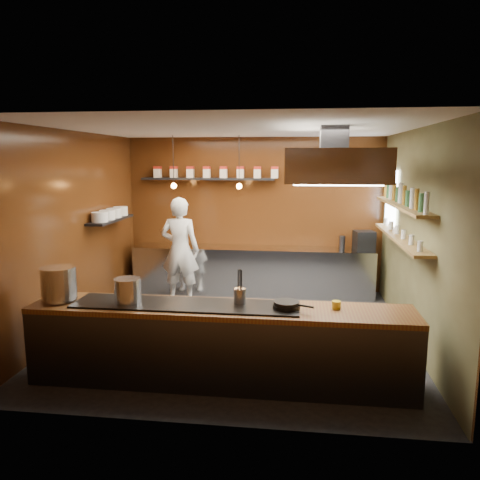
% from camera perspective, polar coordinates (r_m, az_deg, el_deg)
% --- Properties ---
extents(floor, '(5.00, 5.00, 0.00)m').
position_cam_1_polar(floor, '(7.18, -0.24, -11.21)').
color(floor, black).
rests_on(floor, ground).
extents(back_wall, '(5.00, 0.00, 5.00)m').
position_cam_1_polar(back_wall, '(9.25, 1.75, 3.13)').
color(back_wall, '#3E1B0B').
rests_on(back_wall, ground).
extents(left_wall, '(0.00, 5.00, 5.00)m').
position_cam_1_polar(left_wall, '(7.53, -19.48, 1.03)').
color(left_wall, '#3E1B0B').
rests_on(left_wall, ground).
extents(right_wall, '(0.00, 5.00, 5.00)m').
position_cam_1_polar(right_wall, '(6.93, 20.72, 0.24)').
color(right_wall, '#4B482A').
rests_on(right_wall, ground).
extents(ceiling, '(5.00, 5.00, 0.00)m').
position_cam_1_polar(ceiling, '(6.72, -0.25, 13.44)').
color(ceiling, silver).
rests_on(ceiling, back_wall).
extents(window_pane, '(0.00, 1.00, 1.00)m').
position_cam_1_polar(window_pane, '(8.52, 17.92, 4.79)').
color(window_pane, white).
rests_on(window_pane, right_wall).
extents(prep_counter, '(4.60, 0.65, 0.90)m').
position_cam_1_polar(prep_counter, '(9.11, 1.52, -3.69)').
color(prep_counter, silver).
rests_on(prep_counter, floor).
extents(pass_counter, '(4.40, 0.72, 0.94)m').
position_cam_1_polar(pass_counter, '(5.54, -2.46, -12.59)').
color(pass_counter, '#38383D').
rests_on(pass_counter, floor).
extents(tin_shelf, '(2.60, 0.26, 0.04)m').
position_cam_1_polar(tin_shelf, '(9.18, -3.96, 7.44)').
color(tin_shelf, black).
rests_on(tin_shelf, back_wall).
extents(plate_shelf, '(0.30, 1.40, 0.04)m').
position_cam_1_polar(plate_shelf, '(8.35, -15.47, 2.40)').
color(plate_shelf, black).
rests_on(plate_shelf, left_wall).
extents(bottle_shelf_upper, '(0.26, 2.80, 0.04)m').
position_cam_1_polar(bottle_shelf_upper, '(7.13, 19.12, 4.00)').
color(bottle_shelf_upper, olive).
rests_on(bottle_shelf_upper, right_wall).
extents(bottle_shelf_lower, '(0.26, 2.80, 0.04)m').
position_cam_1_polar(bottle_shelf_lower, '(7.19, 18.91, 0.27)').
color(bottle_shelf_lower, olive).
rests_on(bottle_shelf_lower, right_wall).
extents(extractor_hood, '(1.20, 2.00, 0.72)m').
position_cam_1_polar(extractor_hood, '(6.26, 11.29, 8.98)').
color(extractor_hood, '#38383D').
rests_on(extractor_hood, ceiling).
extents(pendant_left, '(0.10, 0.10, 0.95)m').
position_cam_1_polar(pendant_left, '(8.66, -8.07, 6.91)').
color(pendant_left, black).
rests_on(pendant_left, ceiling).
extents(pendant_right, '(0.10, 0.10, 0.95)m').
position_cam_1_polar(pendant_right, '(8.42, -0.11, 6.92)').
color(pendant_right, black).
rests_on(pendant_right, ceiling).
extents(storage_tins, '(2.43, 0.13, 0.22)m').
position_cam_1_polar(storage_tins, '(9.15, -3.04, 8.27)').
color(storage_tins, beige).
rests_on(storage_tins, tin_shelf).
extents(plate_stacks, '(0.26, 1.16, 0.16)m').
position_cam_1_polar(plate_stacks, '(8.34, -15.51, 3.08)').
color(plate_stacks, silver).
rests_on(plate_stacks, plate_shelf).
extents(bottles, '(0.06, 2.66, 0.24)m').
position_cam_1_polar(bottles, '(7.12, 19.18, 5.12)').
color(bottles, silver).
rests_on(bottles, bottle_shelf_upper).
extents(wine_glasses, '(0.07, 2.37, 0.13)m').
position_cam_1_polar(wine_glasses, '(7.18, 18.95, 0.94)').
color(wine_glasses, silver).
rests_on(wine_glasses, bottle_shelf_lower).
extents(stockpot_large, '(0.41, 0.41, 0.39)m').
position_cam_1_polar(stockpot_large, '(5.91, -21.23, -4.97)').
color(stockpot_large, '#B7B9BE').
rests_on(stockpot_large, pass_counter).
extents(stockpot_small, '(0.33, 0.33, 0.29)m').
position_cam_1_polar(stockpot_small, '(5.56, -13.53, -6.02)').
color(stockpot_small, silver).
rests_on(stockpot_small, pass_counter).
extents(utensil_crock, '(0.16, 0.16, 0.18)m').
position_cam_1_polar(utensil_crock, '(5.39, -0.02, -6.84)').
color(utensil_crock, '#B5B8BC').
rests_on(utensil_crock, pass_counter).
extents(frying_pan, '(0.46, 0.31, 0.08)m').
position_cam_1_polar(frying_pan, '(5.28, 5.71, -7.86)').
color(frying_pan, black).
rests_on(frying_pan, pass_counter).
extents(butter_jar, '(0.11, 0.11, 0.09)m').
position_cam_1_polar(butter_jar, '(5.40, 11.66, -7.76)').
color(butter_jar, yellow).
rests_on(butter_jar, pass_counter).
extents(espresso_machine, '(0.41, 0.40, 0.35)m').
position_cam_1_polar(espresso_machine, '(9.07, 14.88, -0.03)').
color(espresso_machine, black).
rests_on(espresso_machine, prep_counter).
extents(chef, '(0.71, 0.48, 1.91)m').
position_cam_1_polar(chef, '(8.54, -7.32, -1.20)').
color(chef, white).
rests_on(chef, floor).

